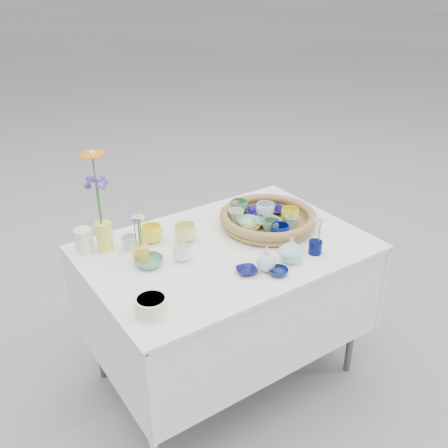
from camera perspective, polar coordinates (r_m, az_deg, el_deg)
ground at (r=2.73m, az=0.25°, el=-16.59°), size 80.00×80.00×0.00m
display_table at (r=2.73m, az=0.25°, el=-16.59°), size 1.26×0.86×0.77m
wicker_tray at (r=2.44m, az=5.05°, el=0.58°), size 0.47×0.47×0.08m
tray_ceramic_0 at (r=2.51m, az=4.07°, el=1.31°), size 0.16×0.16×0.03m
tray_ceramic_1 at (r=2.54m, az=5.46°, el=1.54°), size 0.15×0.15×0.03m
tray_ceramic_2 at (r=2.46m, az=7.55°, el=1.04°), size 0.11×0.11×0.07m
tray_ceramic_3 at (r=2.42m, az=4.93°, el=0.22°), size 0.15×0.15×0.03m
tray_ceramic_4 at (r=2.35m, az=5.42°, el=-0.25°), size 0.10×0.10×0.06m
tray_ceramic_5 at (r=2.41m, az=2.75°, el=0.20°), size 0.12×0.12×0.03m
tray_ceramic_6 at (r=2.42m, az=1.41°, el=0.89°), size 0.09×0.09×0.07m
tray_ceramic_7 at (r=2.49m, az=4.72°, el=1.57°), size 0.10×0.10×0.07m
tray_ceramic_8 at (r=2.59m, az=4.99°, el=2.02°), size 0.10×0.10×0.03m
tray_ceramic_9 at (r=2.30m, az=6.40°, el=-0.89°), size 0.11×0.11×0.07m
tray_ceramic_10 at (r=2.37m, az=3.09°, el=-0.34°), size 0.11×0.11×0.03m
tray_ceramic_11 at (r=2.41m, az=7.72°, el=0.25°), size 0.07×0.07×0.06m
tray_ceramic_12 at (r=2.52m, az=1.75°, el=1.95°), size 0.09×0.09×0.07m
loose_ceramic_0 at (r=2.32m, az=-8.29°, el=-1.10°), size 0.13×0.13×0.08m
loose_ceramic_1 at (r=2.31m, az=-4.45°, el=-0.98°), size 0.12×0.12×0.08m
loose_ceramic_2 at (r=2.14m, az=-8.56°, el=-4.29°), size 0.12×0.12×0.04m
loose_ceramic_3 at (r=2.16m, az=-4.77°, el=-3.34°), size 0.11×0.11×0.07m
loose_ceramic_4 at (r=2.08m, az=2.61°, el=-5.35°), size 0.11×0.11×0.02m
loose_ceramic_5 at (r=2.28m, az=-10.78°, el=-2.08°), size 0.08×0.08×0.06m
loose_ceramic_6 at (r=2.08m, az=6.23°, el=-5.45°), size 0.11×0.11×0.03m
fluted_bowl at (r=1.86m, az=-8.31°, el=-9.22°), size 0.13×0.13×0.06m
bud_vase_paleblue at (r=2.07m, az=4.86°, el=-3.82°), size 0.09×0.09×0.13m
bud_vase_seafoam at (r=2.15m, az=7.69°, el=-2.91°), size 0.13×0.13×0.12m
bud_vase_cobalt at (r=2.24m, az=10.38°, el=-2.62°), size 0.08×0.08×0.06m
single_daisy at (r=2.20m, az=10.87°, el=-0.80°), size 0.09×0.09×0.13m
tall_vase_yellow at (r=2.27m, az=-13.50°, el=-1.41°), size 0.09×0.09×0.13m
gerbera at (r=2.17m, az=-14.34°, el=3.74°), size 0.15×0.15×0.34m
hydrangea at (r=2.21m, az=-14.05°, el=2.36°), size 0.10×0.10×0.26m
white_pitcher at (r=2.29m, az=-15.72°, el=-1.82°), size 0.14×0.12×0.11m
daisy_cup at (r=2.17m, az=-9.50°, el=-3.32°), size 0.09×0.09×0.08m
daisy_posy at (r=2.12m, az=-9.88°, el=-0.60°), size 0.08×0.08×0.15m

